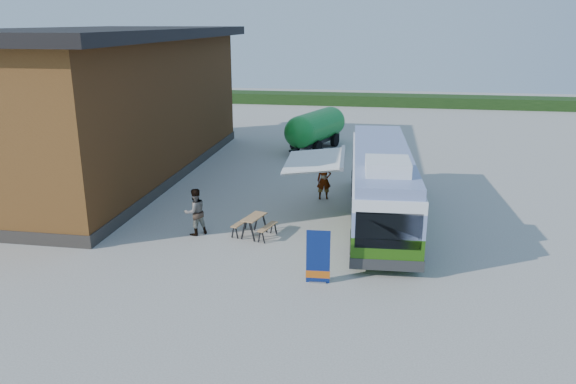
% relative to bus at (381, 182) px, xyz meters
% --- Properties ---
extents(ground, '(100.00, 100.00, 0.00)m').
position_rel_bus_xyz_m(ground, '(-3.71, -4.74, -1.63)').
color(ground, '#BCB7AD').
rests_on(ground, ground).
extents(barn, '(9.60, 21.20, 7.50)m').
position_rel_bus_xyz_m(barn, '(-14.21, 5.26, 1.96)').
color(barn, brown).
rests_on(barn, ground).
extents(hedge, '(40.00, 3.00, 1.00)m').
position_rel_bus_xyz_m(hedge, '(4.29, 33.26, -1.13)').
color(hedge, '#264419').
rests_on(hedge, ground).
extents(bus, '(2.92, 11.19, 3.41)m').
position_rel_bus_xyz_m(bus, '(0.00, 0.00, 0.00)').
color(bus, '#336A11').
rests_on(bus, ground).
extents(awning, '(2.59, 3.96, 0.49)m').
position_rel_bus_xyz_m(awning, '(-2.52, -0.03, 0.86)').
color(awning, white).
rests_on(awning, ground).
extents(banner, '(0.76, 0.21, 1.74)m').
position_rel_bus_xyz_m(banner, '(-1.83, -6.09, -0.91)').
color(banner, navy).
rests_on(banner, ground).
extents(picnic_table, '(1.66, 1.55, 0.79)m').
position_rel_bus_xyz_m(picnic_table, '(-4.67, -2.53, -1.04)').
color(picnic_table, tan).
rests_on(picnic_table, ground).
extents(person_a, '(0.75, 0.59, 1.80)m').
position_rel_bus_xyz_m(person_a, '(-2.56, 2.56, -0.73)').
color(person_a, '#999999').
rests_on(person_a, ground).
extents(person_b, '(1.12, 1.11, 1.82)m').
position_rel_bus_xyz_m(person_b, '(-6.92, -2.73, -0.71)').
color(person_b, '#999999').
rests_on(person_b, ground).
extents(slurry_tanker, '(3.37, 6.27, 2.42)m').
position_rel_bus_xyz_m(slurry_tanker, '(-4.17, 12.89, -0.23)').
color(slurry_tanker, '#1A9030').
rests_on(slurry_tanker, ground).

